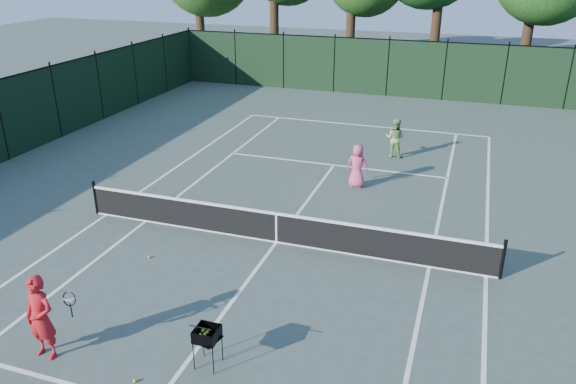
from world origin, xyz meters
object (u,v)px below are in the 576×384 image
(player_green, at_px, (395,138))
(player_pink, at_px, (357,166))
(ball_hopper, at_px, (207,334))
(coach, at_px, (41,318))
(loose_ball_midcourt, at_px, (149,257))
(loose_ball_near_cart, at_px, (135,381))

(player_green, bearing_deg, player_pink, 83.91)
(player_pink, relative_size, player_green, 0.99)
(player_pink, distance_m, ball_hopper, 9.75)
(coach, bearing_deg, loose_ball_midcourt, 96.43)
(loose_ball_near_cart, relative_size, loose_ball_midcourt, 1.00)
(coach, relative_size, player_pink, 1.19)
(coach, xyz_separation_m, player_green, (4.67, 13.92, -0.14))
(player_green, height_order, ball_hopper, player_green)
(loose_ball_near_cart, distance_m, loose_ball_midcourt, 4.66)
(coach, height_order, loose_ball_near_cart, coach)
(player_green, bearing_deg, ball_hopper, 89.21)
(coach, height_order, ball_hopper, coach)
(coach, distance_m, loose_ball_midcourt, 4.08)
(ball_hopper, bearing_deg, player_green, 95.43)
(coach, relative_size, loose_ball_near_cart, 26.11)
(player_pink, distance_m, player_green, 3.52)
(coach, xyz_separation_m, player_pink, (3.94, 10.47, -0.14))
(player_green, relative_size, loose_ball_midcourt, 22.18)
(player_green, distance_m, loose_ball_near_cart, 14.30)
(ball_hopper, xyz_separation_m, loose_ball_near_cart, (-1.09, -0.88, -0.68))
(loose_ball_midcourt, bearing_deg, player_pink, 57.77)
(loose_ball_midcourt, bearing_deg, ball_hopper, -44.38)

